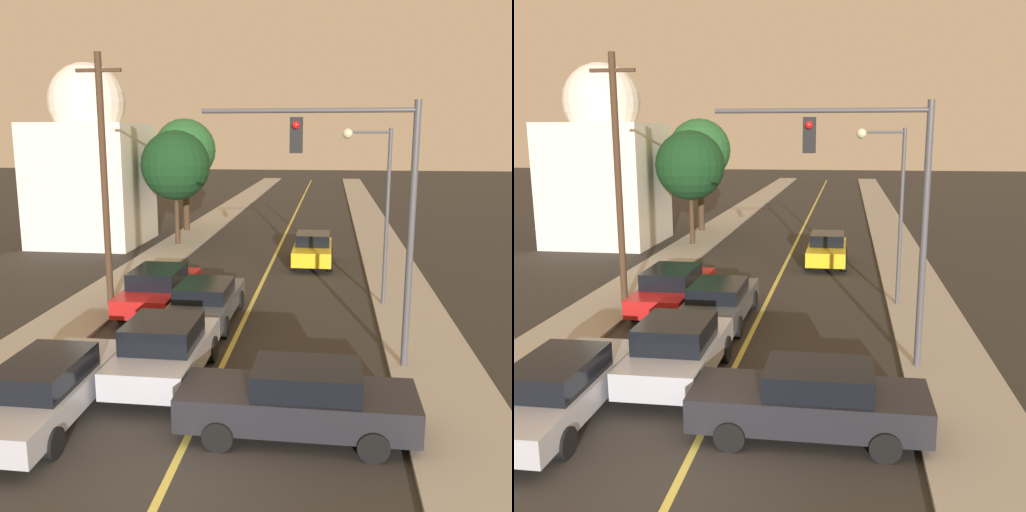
% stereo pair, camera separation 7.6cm
% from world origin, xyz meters
% --- Properties ---
extents(ground_plane, '(200.00, 200.00, 0.00)m').
position_xyz_m(ground_plane, '(0.00, 0.00, 0.00)').
color(ground_plane, '#2D2B28').
extents(road_surface, '(9.01, 80.00, 0.01)m').
position_xyz_m(road_surface, '(0.00, 36.00, 0.01)').
color(road_surface, '#2D2B28').
rests_on(road_surface, ground).
extents(sidewalk_left, '(2.50, 80.00, 0.12)m').
position_xyz_m(sidewalk_left, '(-5.76, 36.00, 0.06)').
color(sidewalk_left, '#9E998E').
rests_on(sidewalk_left, ground).
extents(sidewalk_right, '(2.50, 80.00, 0.12)m').
position_xyz_m(sidewalk_right, '(5.76, 36.00, 0.06)').
color(sidewalk_right, '#9E998E').
rests_on(sidewalk_right, ground).
extents(car_near_lane_front, '(2.08, 4.31, 1.66)m').
position_xyz_m(car_near_lane_front, '(-1.26, 4.21, 0.84)').
color(car_near_lane_front, '#A5A8B2').
rests_on(car_near_lane_front, ground).
extents(car_near_lane_second, '(2.04, 4.93, 1.40)m').
position_xyz_m(car_near_lane_second, '(-1.26, 9.03, 0.74)').
color(car_near_lane_second, '#474C51').
rests_on(car_near_lane_second, ground).
extents(car_outer_lane_front, '(1.87, 5.18, 1.45)m').
position_xyz_m(car_outer_lane_front, '(-3.24, 1.96, 0.74)').
color(car_outer_lane_front, '#A5A8B2').
rests_on(car_outer_lane_front, ground).
extents(car_outer_lane_second, '(2.02, 5.07, 1.55)m').
position_xyz_m(car_outer_lane_second, '(-3.24, 10.26, 0.80)').
color(car_outer_lane_second, red).
rests_on(car_outer_lane_second, ground).
extents(car_far_oncoming, '(1.95, 4.47, 1.55)m').
position_xyz_m(car_far_oncoming, '(2.03, 18.39, 0.78)').
color(car_far_oncoming, gold).
rests_on(car_far_oncoming, ground).
extents(car_crossing_right, '(4.92, 1.86, 1.55)m').
position_xyz_m(car_crossing_right, '(2.29, 1.90, 0.79)').
color(car_crossing_right, black).
rests_on(car_crossing_right, ground).
extents(traffic_signal_mast, '(5.52, 0.42, 6.94)m').
position_xyz_m(traffic_signal_mast, '(3.69, 5.74, 4.83)').
color(traffic_signal_mast, '#47474C').
rests_on(traffic_signal_mast, ground).
extents(streetlamp_right, '(1.74, 0.36, 6.35)m').
position_xyz_m(streetlamp_right, '(4.43, 11.62, 4.25)').
color(streetlamp_right, '#47474C').
rests_on(streetlamp_right, ground).
extents(utility_pole_left, '(1.60, 0.24, 8.85)m').
position_xyz_m(utility_pole_left, '(-5.11, 10.22, 4.71)').
color(utility_pole_left, '#422D1E').
rests_on(utility_pole_left, ground).
extents(tree_left_near, '(3.97, 3.97, 7.19)m').
position_xyz_m(tree_left_near, '(-6.56, 27.26, 5.30)').
color(tree_left_near, '#3D2B1C').
rests_on(tree_left_near, ground).
extents(tree_left_far, '(3.89, 3.89, 6.41)m').
position_xyz_m(tree_left_far, '(-5.85, 22.34, 4.58)').
color(tree_left_far, '#3D2B1C').
rests_on(tree_left_far, ground).
extents(domed_building_left, '(5.91, 5.91, 10.24)m').
position_xyz_m(domed_building_left, '(-10.96, 22.63, 4.60)').
color(domed_building_left, silver).
rests_on(domed_building_left, ground).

